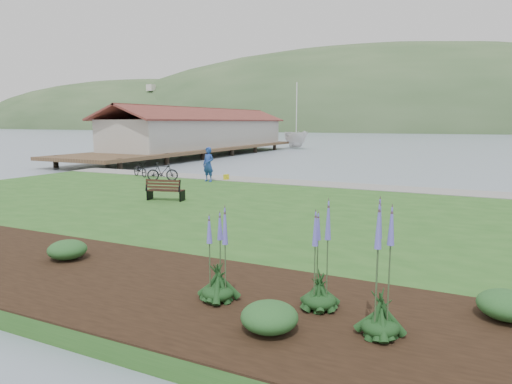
% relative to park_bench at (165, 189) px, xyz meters
% --- Properties ---
extents(ground, '(600.00, 600.00, 0.00)m').
position_rel_park_bench_xyz_m(ground, '(3.72, 1.14, -0.89)').
color(ground, gray).
rests_on(ground, ground).
extents(lawn, '(34.00, 20.00, 0.40)m').
position_rel_park_bench_xyz_m(lawn, '(3.72, -0.86, -0.69)').
color(lawn, '#27571E').
rests_on(lawn, ground).
extents(shoreline_path, '(34.00, 2.20, 0.03)m').
position_rel_park_bench_xyz_m(shoreline_path, '(3.72, 8.04, -0.48)').
color(shoreline_path, gray).
rests_on(shoreline_path, lawn).
extents(garden_bed, '(24.00, 4.40, 0.04)m').
position_rel_park_bench_xyz_m(garden_bed, '(6.72, -8.66, -0.47)').
color(garden_bed, black).
rests_on(garden_bed, lawn).
extents(pier_pavilion, '(8.00, 36.00, 5.40)m').
position_rel_park_bench_xyz_m(pier_pavilion, '(-16.28, 28.66, 1.75)').
color(pier_pavilion, '#4C3826').
rests_on(pier_pavilion, ground).
extents(park_bench, '(1.69, 0.97, 0.99)m').
position_rel_park_bench_xyz_m(park_bench, '(0.00, 0.00, 0.00)').
color(park_bench, black).
rests_on(park_bench, lawn).
extents(person, '(0.93, 0.72, 2.32)m').
position_rel_park_bench_xyz_m(person, '(-1.69, 6.32, 0.67)').
color(person, '#1F3D92').
rests_on(person, lawn).
extents(bicycle_a, '(1.26, 1.82, 0.90)m').
position_rel_park_bench_xyz_m(bicycle_a, '(-6.83, 6.50, -0.04)').
color(bicycle_a, black).
rests_on(bicycle_a, lawn).
extents(bicycle_b, '(1.29, 1.82, 1.08)m').
position_rel_park_bench_xyz_m(bicycle_b, '(-4.20, 5.32, 0.05)').
color(bicycle_b, black).
rests_on(bicycle_b, lawn).
extents(sailboat, '(15.99, 16.02, 29.69)m').
position_rel_park_bench_xyz_m(sailboat, '(-11.47, 45.87, -0.89)').
color(sailboat, silver).
rests_on(sailboat, ground).
extents(pannier, '(0.26, 0.34, 0.33)m').
position_rel_park_bench_xyz_m(pannier, '(-1.12, 7.37, -0.32)').
color(pannier, gold).
rests_on(pannier, lawn).
extents(echium_0, '(0.62, 0.62, 1.92)m').
position_rel_park_bench_xyz_m(echium_0, '(7.90, -8.78, 0.26)').
color(echium_0, '#123315').
rests_on(echium_0, garden_bed).
extents(echium_1, '(0.62, 0.62, 2.23)m').
position_rel_park_bench_xyz_m(echium_1, '(9.76, -8.32, 0.40)').
color(echium_1, '#123315').
rests_on(echium_1, garden_bed).
extents(echium_2, '(0.62, 0.62, 2.37)m').
position_rel_park_bench_xyz_m(echium_2, '(10.97, -8.92, 0.46)').
color(echium_2, '#123315').
rests_on(echium_2, garden_bed).
extents(shrub_0, '(0.94, 0.94, 0.47)m').
position_rel_park_bench_xyz_m(shrub_0, '(3.18, -8.13, -0.21)').
color(shrub_0, '#1E4C21').
rests_on(shrub_0, garden_bed).
extents(shrub_1, '(0.95, 0.95, 0.47)m').
position_rel_park_bench_xyz_m(shrub_1, '(9.31, -9.53, -0.21)').
color(shrub_1, '#1E4C21').
rests_on(shrub_1, garden_bed).
extents(shrub_2, '(0.98, 0.98, 0.49)m').
position_rel_park_bench_xyz_m(shrub_2, '(12.81, -7.31, -0.20)').
color(shrub_2, '#1E4C21').
rests_on(shrub_2, garden_bed).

